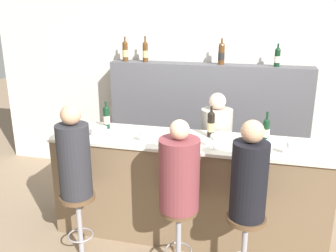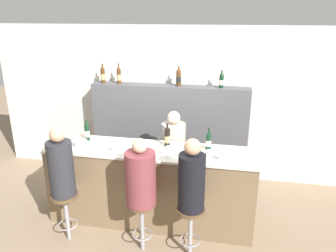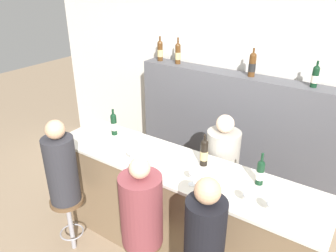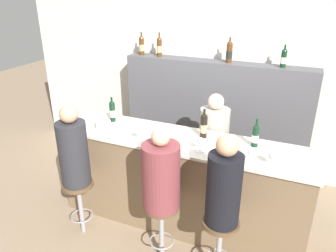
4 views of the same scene
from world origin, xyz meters
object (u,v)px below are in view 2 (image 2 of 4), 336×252
object	(u,v)px
wine_bottle_counter_0	(87,131)
guest_seated_left	(61,166)
wine_glass_0	(114,146)
guest_seated_right	(192,179)
bar_stool_middle	(142,214)
wine_bottle_backbar_2	(179,77)
bar_stool_left	(66,205)
wine_bottle_counter_2	(208,141)
wine_glass_3	(224,154)
wine_glass_1	(168,149)
guest_seated_middle	(141,177)
wine_bottle_backbar_3	(222,80)
wine_bottle_backbar_1	(119,75)
bartender	(173,162)
metal_bowl	(81,143)
wine_glass_2	(208,153)
wine_bottle_backbar_0	(103,75)
wine_bottle_counter_1	(167,137)
bar_stool_right	(191,220)

from	to	relation	value
wine_bottle_counter_0	guest_seated_left	distance (m)	0.77
wine_bottle_counter_0	guest_seated_left	world-z (taller)	guest_seated_left
wine_glass_0	guest_seated_right	distance (m)	1.14
wine_bottle_counter_0	bar_stool_middle	xyz separation A→B (m)	(0.98, -0.75, -0.71)
wine_bottle_backbar_2	bar_stool_left	distance (m)	2.57
wine_bottle_counter_2	guest_seated_left	size ratio (longest dim) A/B	0.34
wine_glass_0	wine_glass_3	xyz separation A→B (m)	(1.38, 0.00, 0.01)
wine_glass_1	guest_seated_middle	world-z (taller)	guest_seated_middle
wine_bottle_counter_2	wine_bottle_backbar_3	xyz separation A→B (m)	(0.09, 1.18, 0.57)
wine_bottle_backbar_1	bartender	xyz separation A→B (m)	(1.07, -0.77, -1.13)
wine_glass_1	bartender	distance (m)	0.92
wine_glass_0	wine_bottle_backbar_3	bearing A→B (deg)	50.28
wine_bottle_backbar_3	wine_glass_0	distance (m)	2.05
metal_bowl	bar_stool_left	xyz separation A→B (m)	(0.00, -0.55, -0.62)
wine_glass_1	bar_stool_middle	size ratio (longest dim) A/B	0.24
wine_bottle_backbar_1	wine_glass_2	bearing A→B (deg)	-42.94
wine_glass_2	guest_seated_right	distance (m)	0.47
wine_glass_3	guest_seated_left	bearing A→B (deg)	-167.73
wine_glass_2	bar_stool_middle	size ratio (longest dim) A/B	0.22
wine_bottle_counter_0	wine_bottle_backbar_0	xyz separation A→B (m)	(-0.20, 1.18, 0.58)
wine_bottle_backbar_3	guest_seated_middle	xyz separation A→B (m)	(-0.80, -1.93, -0.77)
wine_bottle_counter_1	guest_seated_right	xyz separation A→B (m)	(0.43, -0.75, -0.19)
guest_seated_middle	wine_bottle_counter_0	bearing A→B (deg)	142.48
wine_glass_1	wine_glass_3	size ratio (longest dim) A/B	1.07
wine_bottle_backbar_2	wine_glass_3	bearing A→B (deg)	-61.86
wine_glass_2	bar_stool_middle	bearing A→B (deg)	-150.44
wine_glass_2	wine_glass_3	bearing A→B (deg)	0.00
wine_bottle_backbar_0	wine_bottle_backbar_2	xyz separation A→B (m)	(1.29, 0.00, 0.00)
wine_bottle_backbar_1	wine_bottle_backbar_3	distance (m)	1.69
bar_stool_middle	bartender	xyz separation A→B (m)	(0.18, 1.16, 0.16)
wine_bottle_backbar_0	bar_stool_left	world-z (taller)	wine_bottle_backbar_0
wine_bottle_counter_2	metal_bowl	distance (m)	1.71
wine_bottle_counter_0	wine_glass_0	xyz separation A→B (m)	(0.52, -0.34, -0.04)
wine_bottle_backbar_0	metal_bowl	distance (m)	1.54
metal_bowl	guest_seated_middle	size ratio (longest dim) A/B	0.22
wine_glass_0	wine_bottle_backbar_2	bearing A→B (deg)	69.23
wine_bottle_backbar_2	metal_bowl	distance (m)	1.89
wine_bottle_backbar_2	bartender	bearing A→B (deg)	-85.47
guest_seated_left	bartender	size ratio (longest dim) A/B	0.60
wine_bottle_backbar_1	wine_glass_2	distance (m)	2.30
metal_bowl	wine_glass_3	bearing A→B (deg)	-4.13
wine_glass_1	bar_stool_right	bearing A→B (deg)	-49.66
wine_glass_1	wine_glass_3	bearing A→B (deg)	0.00
wine_bottle_backbar_2	metal_bowl	xyz separation A→B (m)	(-1.10, -1.37, -0.67)
wine_bottle_counter_1	wine_glass_1	size ratio (longest dim) A/B	2.09
metal_bowl	guest_seated_left	distance (m)	0.56
wine_bottle_backbar_2	wine_glass_1	bearing A→B (deg)	-85.43
wine_bottle_backbar_2	wine_glass_0	world-z (taller)	wine_bottle_backbar_2
wine_bottle_counter_1	wine_bottle_backbar_3	bearing A→B (deg)	61.67
bar_stool_right	bar_stool_middle	bearing A→B (deg)	180.00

